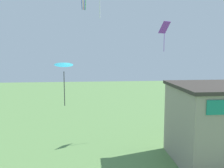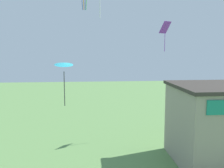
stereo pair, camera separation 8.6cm
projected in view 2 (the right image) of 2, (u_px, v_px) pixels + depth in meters
name	position (u px, v px, depth m)	size (l,w,h in m)	color
kite_purple_streamer	(165.00, 30.00, 24.09)	(1.19, 1.11, 2.86)	purple
kite_cyan_delta	(64.00, 65.00, 15.16)	(1.34, 1.34, 2.75)	#2DB2C6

